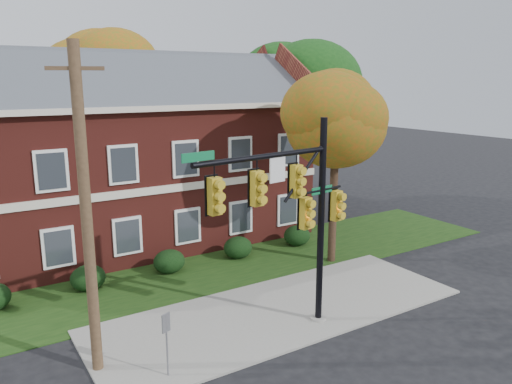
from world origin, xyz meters
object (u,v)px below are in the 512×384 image
utility_pole (86,214)px  apartment_building (126,147)px  hedge_right (238,248)px  sign_post (166,334)px  hedge_left (88,278)px  tree_right_rear (296,83)px  hedge_center (169,261)px  traffic_signal (294,205)px  hedge_far_right (297,236)px  tree_far_rear (104,72)px  tree_near_right (342,118)px

utility_pole → apartment_building: bearing=86.7°
hedge_right → sign_post: bearing=-131.7°
hedge_left → tree_right_rear: 17.74m
sign_post → hedge_center: bearing=45.6°
utility_pole → tree_right_rear: bearing=56.5°
hedge_left → traffic_signal: 9.58m
hedge_far_right → hedge_center: bearing=180.0°
hedge_right → hedge_left: bearing=180.0°
tree_far_rear → traffic_signal: tree_far_rear is taller
apartment_building → hedge_left: bearing=-123.7°
hedge_left → tree_far_rear: 16.25m
apartment_building → hedge_right: 7.73m
hedge_center → tree_near_right: 9.90m
tree_near_right → tree_right_rear: bearing=65.4°
apartment_building → hedge_far_right: bearing=-36.9°
utility_pole → sign_post: utility_pole is taller
apartment_building → tree_near_right: bearing=-48.2°
apartment_building → hedge_right: bearing=-56.3°
apartment_building → hedge_center: 6.89m
apartment_building → hedge_left: apartment_building is taller
tree_near_right → traffic_signal: (-5.82, -4.41, -2.23)m
traffic_signal → hedge_center: bearing=92.4°
hedge_right → traffic_signal: size_ratio=0.20×
hedge_far_right → traffic_signal: (-5.60, -7.24, 3.91)m
hedge_right → tree_far_rear: (-2.16, 13.09, 8.32)m
hedge_far_right → traffic_signal: traffic_signal is taller
apartment_building → utility_pole: (-4.73, -11.24, -0.25)m
hedge_far_right → utility_pole: (-11.73, -5.99, 4.21)m
apartment_building → tree_near_right: (7.22, -8.09, 1.68)m
hedge_left → hedge_center: (3.50, 0.00, 0.00)m
hedge_far_right → sign_post: bearing=-143.7°
hedge_right → hedge_far_right: (3.50, 0.00, 0.00)m
apartment_building → hedge_center: apartment_building is taller
tree_near_right → tree_far_rear: size_ratio=0.74×
hedge_center → tree_right_rear: tree_right_rear is taller
utility_pole → hedge_center: bearing=71.2°
tree_right_rear → traffic_signal: size_ratio=1.49×
hedge_left → tree_right_rear: tree_right_rear is taller
apartment_building → tree_right_rear: bearing=4.3°
tree_far_rear → traffic_signal: 20.81m
hedge_center → tree_near_right: bearing=-21.4°
hedge_left → hedge_right: 7.00m
hedge_left → traffic_signal: (4.90, -7.24, 3.91)m
traffic_signal → utility_pole: utility_pole is taller
hedge_center → tree_right_rear: 14.94m
tree_far_rear → hedge_center: bearing=-95.9°
hedge_left → sign_post: (0.37, -7.43, 0.83)m
tree_near_right → sign_post: 12.52m
hedge_far_right → sign_post: 12.59m
hedge_far_right → utility_pole: size_ratio=0.15×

